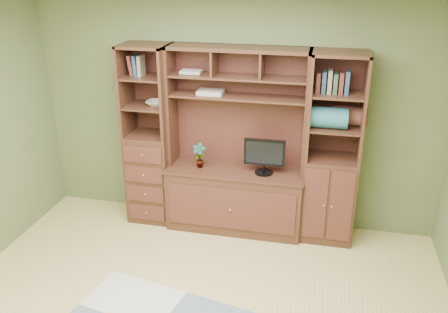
% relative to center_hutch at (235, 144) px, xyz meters
% --- Properties ---
extents(room, '(4.60, 4.10, 2.64)m').
position_rel_center_hutch_xyz_m(room, '(-0.06, -1.73, 0.28)').
color(room, '#D6BD70').
rests_on(room, ground).
extents(center_hutch, '(1.54, 0.53, 2.05)m').
position_rel_center_hutch_xyz_m(center_hutch, '(0.00, 0.00, 0.00)').
color(center_hutch, '#452518').
rests_on(center_hutch, ground).
extents(left_tower, '(0.50, 0.45, 2.05)m').
position_rel_center_hutch_xyz_m(left_tower, '(-1.00, 0.04, 0.00)').
color(left_tower, '#452518').
rests_on(left_tower, ground).
extents(right_tower, '(0.55, 0.45, 2.05)m').
position_rel_center_hutch_xyz_m(right_tower, '(1.02, 0.04, 0.00)').
color(right_tower, '#452518').
rests_on(right_tower, ground).
extents(monitor, '(0.44, 0.20, 0.54)m').
position_rel_center_hutch_xyz_m(monitor, '(0.32, -0.03, -0.03)').
color(monitor, black).
rests_on(monitor, center_hutch).
extents(orchid, '(0.15, 0.10, 0.28)m').
position_rel_center_hutch_xyz_m(orchid, '(-0.40, -0.03, -0.15)').
color(orchid, '#B24B3C').
rests_on(orchid, center_hutch).
extents(magazines, '(0.27, 0.20, 0.04)m').
position_rel_center_hutch_xyz_m(magazines, '(-0.29, 0.09, 0.54)').
color(magazines, '#B4AA99').
rests_on(magazines, center_hutch).
extents(bowl, '(0.22, 0.22, 0.05)m').
position_rel_center_hutch_xyz_m(bowl, '(-0.89, 0.04, 0.39)').
color(bowl, beige).
rests_on(bowl, left_tower).
extents(blanket_teal, '(0.37, 0.21, 0.21)m').
position_rel_center_hutch_xyz_m(blanket_teal, '(0.96, -0.01, 0.37)').
color(blanket_teal, '#2B6872').
rests_on(blanket_teal, right_tower).
extents(blanket_red, '(0.36, 0.20, 0.20)m').
position_rel_center_hutch_xyz_m(blanket_red, '(1.16, 0.12, 0.36)').
color(blanket_red, brown).
rests_on(blanket_red, right_tower).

